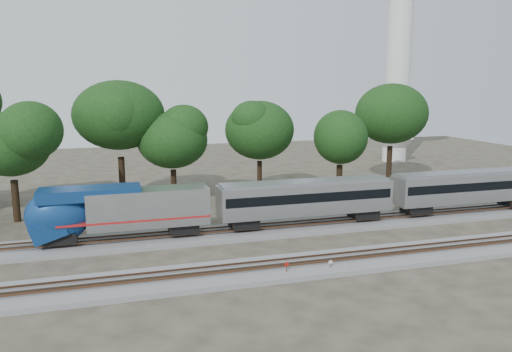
{
  "coord_description": "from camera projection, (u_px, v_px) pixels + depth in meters",
  "views": [
    {
      "loc": [
        -9.9,
        -38.12,
        13.97
      ],
      "look_at": [
        2.78,
        5.0,
        5.75
      ],
      "focal_mm": 35.0,
      "sensor_mm": 36.0,
      "label": 1
    }
  ],
  "objects": [
    {
      "name": "tree_4",
      "position": [
        172.0,
        140.0,
        58.18
      ],
      "size": [
        7.77,
        7.77,
        10.95
      ],
      "color": "black",
      "rests_on": "ground"
    },
    {
      "name": "tree_7",
      "position": [
        392.0,
        114.0,
        70.34
      ],
      "size": [
        10.14,
        10.14,
        14.3
      ],
      "color": "black",
      "rests_on": "ground"
    },
    {
      "name": "switch_lever",
      "position": [
        334.0,
        273.0,
        37.18
      ],
      "size": [
        0.55,
        0.4,
        0.3
      ],
      "primitive_type": "cube",
      "rotation": [
        0.0,
        0.0,
        -0.22
      ],
      "color": "#512D19",
      "rests_on": "ground"
    },
    {
      "name": "tree_6",
      "position": [
        340.0,
        137.0,
        61.84
      ],
      "size": [
        7.72,
        7.72,
        10.89
      ],
      "color": "black",
      "rests_on": "ground"
    },
    {
      "name": "track_near",
      "position": [
        254.0,
        271.0,
        37.42
      ],
      "size": [
        160.0,
        5.0,
        0.73
      ],
      "color": "slate",
      "rests_on": "ground"
    },
    {
      "name": "tree_3",
      "position": [
        119.0,
        115.0,
        57.34
      ],
      "size": [
        10.72,
        10.72,
        15.12
      ],
      "color": "black",
      "rests_on": "ground"
    },
    {
      "name": "ground",
      "position": [
        241.0,
        256.0,
        41.24
      ],
      "size": [
        160.0,
        160.0,
        0.0
      ],
      "primitive_type": "plane",
      "color": "#383328",
      "rests_on": "ground"
    },
    {
      "name": "track_far",
      "position": [
        225.0,
        234.0,
        46.86
      ],
      "size": [
        160.0,
        5.0,
        0.73
      ],
      "color": "slate",
      "rests_on": "ground"
    },
    {
      "name": "switch_stand_red",
      "position": [
        286.0,
        267.0,
        36.75
      ],
      "size": [
        0.36,
        0.11,
        1.15
      ],
      "rotation": [
        0.0,
        0.0,
        0.2
      ],
      "color": "#512D19",
      "rests_on": "ground"
    },
    {
      "name": "tree_5",
      "position": [
        260.0,
        130.0,
        61.94
      ],
      "size": [
        8.57,
        8.57,
        12.09
      ],
      "color": "black",
      "rests_on": "ground"
    },
    {
      "name": "switch_stand_white",
      "position": [
        330.0,
        265.0,
        37.56
      ],
      "size": [
        0.31,
        0.06,
        0.98
      ],
      "rotation": [
        0.0,
        0.0,
        -0.0
      ],
      "color": "#512D19",
      "rests_on": "ground"
    },
    {
      "name": "tree_2",
      "position": [
        11.0,
        144.0,
        50.37
      ],
      "size": [
        8.23,
        8.23,
        11.6
      ],
      "color": "black",
      "rests_on": "ground"
    }
  ]
}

